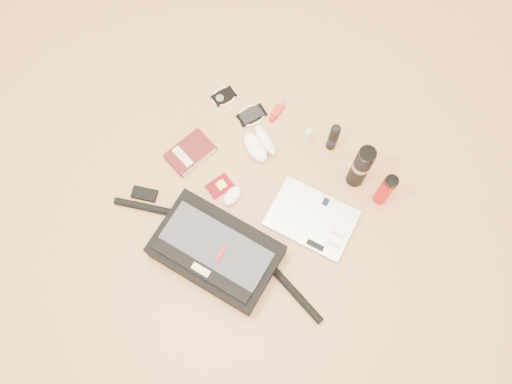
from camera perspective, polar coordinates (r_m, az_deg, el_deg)
ground at (r=2.17m, az=-0.95°, el=-2.37°), size 4.00×4.00×0.00m
messenger_bag at (r=2.06m, az=-4.64°, el=-6.76°), size 1.02×0.36×0.14m
laptop at (r=2.16m, az=6.41°, el=-3.06°), size 0.39×0.30×0.03m
book at (r=2.26m, az=-7.52°, el=4.46°), size 0.17×0.22×0.04m
passport at (r=2.21m, az=-4.17°, el=0.69°), size 0.11×0.13×0.01m
mouse at (r=2.17m, az=-2.73°, el=-0.46°), size 0.06×0.11×0.03m
sunglasses_case at (r=2.25m, az=0.49°, el=5.55°), size 0.21×0.19×0.09m
ipod at (r=2.39m, az=-3.70°, el=10.86°), size 0.12×0.13×0.01m
phone at (r=2.34m, az=-0.50°, el=8.77°), size 0.14×0.15×0.01m
inhaler at (r=2.34m, az=2.46°, el=9.27°), size 0.04×0.12×0.03m
spray_bottle at (r=2.25m, az=5.96°, el=6.41°), size 0.04×0.04×0.12m
aerosol_can at (r=2.22m, az=8.83°, el=6.19°), size 0.06×0.06×0.19m
thermos_black at (r=2.12m, az=11.89°, el=2.82°), size 0.09×0.09×0.29m
thermos_red at (r=2.15m, az=14.56°, el=0.23°), size 0.07×0.07×0.23m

